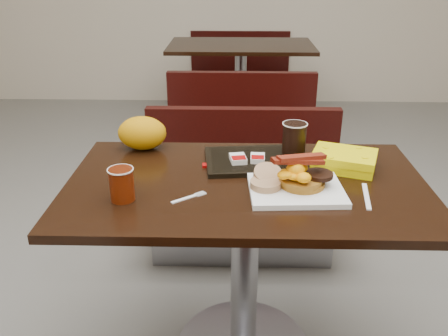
{
  "coord_description": "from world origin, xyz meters",
  "views": [
    {
      "loc": [
        -0.04,
        -1.44,
        1.45
      ],
      "look_at": [
        -0.07,
        -0.05,
        0.82
      ],
      "focal_mm": 38.31,
      "sensor_mm": 36.0,
      "label": 1
    }
  ],
  "objects_px": {
    "platter": "(296,190)",
    "fork": "(184,199)",
    "hashbrown_sleeve_left": "(238,159)",
    "coffee_cup_far": "(294,139)",
    "pancake_stack": "(302,181)",
    "table_far": "(240,88)",
    "bench_far_n": "(240,71)",
    "bench_far_s": "(241,115)",
    "clamshell": "(344,160)",
    "coffee_cup_near": "(122,184)",
    "bench_near_n": "(243,190)",
    "table_near": "(244,273)",
    "paper_bag": "(142,133)",
    "tray": "(255,160)",
    "knife": "(366,196)",
    "hashbrown_sleeve_right": "(258,158)"
  },
  "relations": [
    {
      "from": "table_far",
      "to": "clamshell",
      "type": "xyz_separation_m",
      "value": [
        0.35,
        -2.48,
        0.4
      ]
    },
    {
      "from": "coffee_cup_near",
      "to": "fork",
      "type": "distance_m",
      "value": 0.19
    },
    {
      "from": "platter",
      "to": "fork",
      "type": "relative_size",
      "value": 2.44
    },
    {
      "from": "paper_bag",
      "to": "tray",
      "type": "bearing_deg",
      "value": -16.0
    },
    {
      "from": "bench_far_n",
      "to": "paper_bag",
      "type": "distance_m",
      "value": 3.08
    },
    {
      "from": "tray",
      "to": "paper_bag",
      "type": "relative_size",
      "value": 1.91
    },
    {
      "from": "pancake_stack",
      "to": "coffee_cup_far",
      "type": "bearing_deg",
      "value": 89.8
    },
    {
      "from": "platter",
      "to": "coffee_cup_near",
      "type": "relative_size",
      "value": 2.84
    },
    {
      "from": "fork",
      "to": "platter",
      "type": "bearing_deg",
      "value": -27.45
    },
    {
      "from": "bench_near_n",
      "to": "coffee_cup_near",
      "type": "bearing_deg",
      "value": -114.64
    },
    {
      "from": "table_far",
      "to": "pancake_stack",
      "type": "distance_m",
      "value": 2.69
    },
    {
      "from": "table_near",
      "to": "hashbrown_sleeve_left",
      "type": "xyz_separation_m",
      "value": [
        -0.03,
        0.13,
        0.4
      ]
    },
    {
      "from": "bench_far_s",
      "to": "hashbrown_sleeve_right",
      "type": "xyz_separation_m",
      "value": [
        0.04,
        -1.76,
        0.42
      ]
    },
    {
      "from": "coffee_cup_near",
      "to": "coffee_cup_far",
      "type": "relative_size",
      "value": 0.88
    },
    {
      "from": "table_near",
      "to": "paper_bag",
      "type": "height_order",
      "value": "paper_bag"
    },
    {
      "from": "bench_far_s",
      "to": "knife",
      "type": "height_order",
      "value": "knife"
    },
    {
      "from": "hashbrown_sleeve_left",
      "to": "bench_far_n",
      "type": "bearing_deg",
      "value": 79.38
    },
    {
      "from": "hashbrown_sleeve_left",
      "to": "coffee_cup_far",
      "type": "relative_size",
      "value": 0.62
    },
    {
      "from": "platter",
      "to": "tray",
      "type": "distance_m",
      "value": 0.27
    },
    {
      "from": "coffee_cup_near",
      "to": "hashbrown_sleeve_left",
      "type": "distance_m",
      "value": 0.45
    },
    {
      "from": "table_near",
      "to": "clamshell",
      "type": "xyz_separation_m",
      "value": [
        0.35,
        0.12,
        0.4
      ]
    },
    {
      "from": "table_near",
      "to": "knife",
      "type": "height_order",
      "value": "knife"
    },
    {
      "from": "bench_far_s",
      "to": "clamshell",
      "type": "bearing_deg",
      "value": -79.0
    },
    {
      "from": "coffee_cup_near",
      "to": "paper_bag",
      "type": "height_order",
      "value": "paper_bag"
    },
    {
      "from": "fork",
      "to": "coffee_cup_far",
      "type": "relative_size",
      "value": 1.03
    },
    {
      "from": "tray",
      "to": "coffee_cup_far",
      "type": "height_order",
      "value": "coffee_cup_far"
    },
    {
      "from": "coffee_cup_far",
      "to": "platter",
      "type": "bearing_deg",
      "value": -94.15
    },
    {
      "from": "coffee_cup_near",
      "to": "fork",
      "type": "relative_size",
      "value": 0.86
    },
    {
      "from": "bench_near_n",
      "to": "hashbrown_sleeve_left",
      "type": "height_order",
      "value": "hashbrown_sleeve_left"
    },
    {
      "from": "knife",
      "to": "paper_bag",
      "type": "xyz_separation_m",
      "value": [
        -0.77,
        0.38,
        0.06
      ]
    },
    {
      "from": "coffee_cup_near",
      "to": "coffee_cup_far",
      "type": "height_order",
      "value": "coffee_cup_far"
    },
    {
      "from": "bench_far_n",
      "to": "platter",
      "type": "relative_size",
      "value": 3.38
    },
    {
      "from": "table_far",
      "to": "pancake_stack",
      "type": "bearing_deg",
      "value": -86.21
    },
    {
      "from": "pancake_stack",
      "to": "paper_bag",
      "type": "distance_m",
      "value": 0.67
    },
    {
      "from": "pancake_stack",
      "to": "fork",
      "type": "height_order",
      "value": "pancake_stack"
    },
    {
      "from": "bench_far_s",
      "to": "hashbrown_sleeve_right",
      "type": "bearing_deg",
      "value": -88.64
    },
    {
      "from": "table_far",
      "to": "coffee_cup_near",
      "type": "relative_size",
      "value": 11.54
    },
    {
      "from": "table_near",
      "to": "hashbrown_sleeve_left",
      "type": "height_order",
      "value": "hashbrown_sleeve_left"
    },
    {
      "from": "bench_near_n",
      "to": "fork",
      "type": "height_order",
      "value": "fork"
    },
    {
      "from": "platter",
      "to": "fork",
      "type": "distance_m",
      "value": 0.36
    },
    {
      "from": "knife",
      "to": "table_near",
      "type": "bearing_deg",
      "value": -96.21
    },
    {
      "from": "coffee_cup_near",
      "to": "paper_bag",
      "type": "relative_size",
      "value": 0.56
    },
    {
      "from": "bench_far_s",
      "to": "tray",
      "type": "xyz_separation_m",
      "value": [
        0.03,
        -1.74,
        0.4
      ]
    },
    {
      "from": "coffee_cup_far",
      "to": "fork",
      "type": "bearing_deg",
      "value": -137.65
    },
    {
      "from": "table_far",
      "to": "coffee_cup_far",
      "type": "distance_m",
      "value": 2.44
    },
    {
      "from": "pancake_stack",
      "to": "paper_bag",
      "type": "relative_size",
      "value": 0.78
    },
    {
      "from": "bench_far_s",
      "to": "hashbrown_sleeve_right",
      "type": "distance_m",
      "value": 1.81
    },
    {
      "from": "bench_near_n",
      "to": "tray",
      "type": "distance_m",
      "value": 0.67
    },
    {
      "from": "platter",
      "to": "pancake_stack",
      "type": "xyz_separation_m",
      "value": [
        0.02,
        0.02,
        0.02
      ]
    },
    {
      "from": "knife",
      "to": "clamshell",
      "type": "distance_m",
      "value": 0.22
    }
  ]
}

